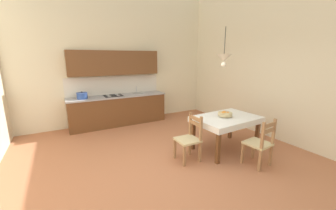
% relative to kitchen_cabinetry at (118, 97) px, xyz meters
% --- Properties ---
extents(ground_plane, '(6.43, 7.12, 0.10)m').
position_rel_kitchen_cabinetry_xyz_m(ground_plane, '(0.22, -2.99, -0.91)').
color(ground_plane, '#B7704C').
extents(wall_back, '(6.43, 0.12, 4.01)m').
position_rel_kitchen_cabinetry_xyz_m(wall_back, '(0.22, 0.33, 1.15)').
color(wall_back, beige).
rests_on(wall_back, ground_plane).
extents(wall_right, '(0.12, 7.12, 4.01)m').
position_rel_kitchen_cabinetry_xyz_m(wall_right, '(3.20, -2.99, 1.15)').
color(wall_right, beige).
rests_on(wall_right, ground_plane).
extents(kitchen_cabinetry, '(2.86, 0.63, 2.20)m').
position_rel_kitchen_cabinetry_xyz_m(kitchen_cabinetry, '(0.00, 0.00, 0.00)').
color(kitchen_cabinetry, brown).
rests_on(kitchen_cabinetry, ground_plane).
extents(dining_table, '(1.43, 1.01, 0.75)m').
position_rel_kitchen_cabinetry_xyz_m(dining_table, '(1.59, -2.89, -0.23)').
color(dining_table, brown).
rests_on(dining_table, ground_plane).
extents(dining_chair_camera_side, '(0.46, 0.46, 0.93)m').
position_rel_kitchen_cabinetry_xyz_m(dining_chair_camera_side, '(1.65, -3.72, -0.41)').
color(dining_chair_camera_side, '#D1BC89').
rests_on(dining_chair_camera_side, ground_plane).
extents(dining_chair_tv_side, '(0.43, 0.43, 0.93)m').
position_rel_kitchen_cabinetry_xyz_m(dining_chair_tv_side, '(0.62, -2.91, -0.41)').
color(dining_chair_tv_side, '#D1BC89').
rests_on(dining_chair_tv_side, ground_plane).
extents(fruit_bowl, '(0.30, 0.30, 0.12)m').
position_rel_kitchen_cabinetry_xyz_m(fruit_bowl, '(1.57, -2.87, -0.04)').
color(fruit_bowl, tan).
rests_on(fruit_bowl, dining_table).
extents(pendant_lamp, '(0.32, 0.32, 0.80)m').
position_rel_kitchen_cabinetry_xyz_m(pendant_lamp, '(1.55, -2.75, 1.14)').
color(pendant_lamp, black).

